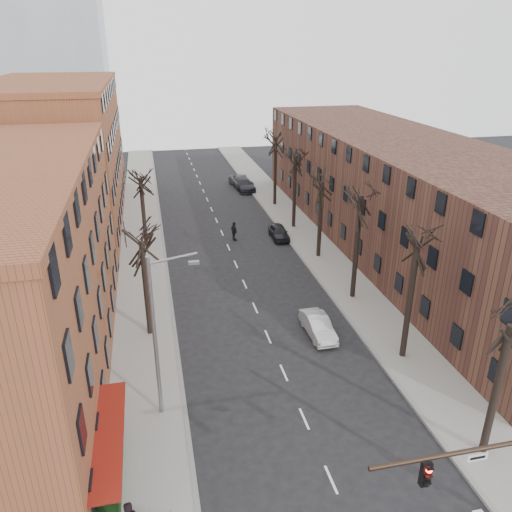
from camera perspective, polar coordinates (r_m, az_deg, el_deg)
sidewalk_left at (r=49.76m, az=-12.88°, el=1.58°), size 4.00×90.00×0.15m
sidewalk_right at (r=51.90m, az=5.03°, el=3.01°), size 4.00×90.00×0.15m
building_left_far at (r=57.22m, az=-21.73°, el=10.61°), size 12.00×28.00×14.00m
building_right at (r=49.02m, az=16.02°, el=7.02°), size 12.00×50.00×10.00m
awning_left at (r=25.17m, az=-15.72°, el=-23.47°), size 1.20×7.00×0.15m
hedge at (r=24.03m, az=-16.26°, el=-24.13°), size 0.80×6.00×1.00m
tree_right_a at (r=27.73m, az=24.40°, el=-19.73°), size 5.20×5.20×10.00m
tree_right_b at (r=32.85m, az=16.34°, el=-11.00°), size 5.20×5.20×10.80m
tree_right_c at (r=38.95m, az=10.93°, el=-4.68°), size 5.20×5.20×11.60m
tree_right_d at (r=45.65m, az=7.11°, el=-0.11°), size 5.20×5.20×10.00m
tree_right_e at (r=52.71m, az=4.30°, el=3.27°), size 5.20×5.20×10.80m
tree_right_f at (r=60.01m, az=2.14°, el=5.84°), size 5.20×5.20×11.60m
tree_left_a at (r=34.48m, az=-11.96°, el=-8.73°), size 5.20×5.20×9.50m
tree_left_b at (r=48.84m, az=-12.39°, el=1.11°), size 5.20×5.20×9.50m
streetlight at (r=25.03m, az=-11.16°, el=-8.44°), size 2.45×0.22×9.03m
silver_sedan at (r=33.60m, az=7.10°, el=-7.96°), size 1.51×4.07×1.33m
parked_car_near at (r=49.44m, az=2.64°, el=2.75°), size 1.61×3.90×1.32m
parked_car_mid at (r=66.05m, az=-1.36°, el=8.15°), size 2.46×5.24×1.48m
parked_car_far at (r=67.85m, az=-1.67°, el=8.55°), size 2.90×5.42×1.45m
pedestrian_crossing at (r=48.82m, az=-2.51°, el=2.85°), size 0.81×1.21×1.91m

